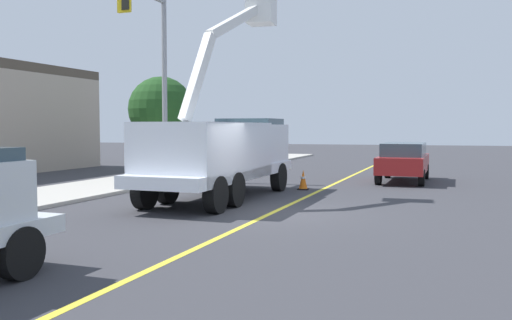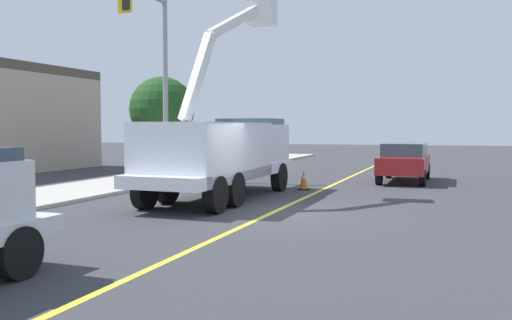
{
  "view_description": "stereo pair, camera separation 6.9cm",
  "coord_description": "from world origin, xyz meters",
  "px_view_note": "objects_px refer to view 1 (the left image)",
  "views": [
    {
      "loc": [
        -14.59,
        -3.53,
        2.38
      ],
      "look_at": [
        0.98,
        0.74,
        1.4
      ],
      "focal_mm": 38.26,
      "sensor_mm": 36.0,
      "label": 1
    },
    {
      "loc": [
        -14.57,
        -3.6,
        2.38
      ],
      "look_at": [
        0.98,
        0.74,
        1.4
      ],
      "focal_mm": 38.26,
      "sensor_mm": 36.0,
      "label": 2
    }
  ],
  "objects_px": {
    "traffic_cone_mid_front": "(303,180)",
    "utility_bucket_truck": "(222,150)",
    "traffic_signal_mast": "(138,36)",
    "passing_minivan": "(404,159)"
  },
  "relations": [
    {
      "from": "traffic_cone_mid_front",
      "to": "utility_bucket_truck",
      "type": "bearing_deg",
      "value": 146.91
    },
    {
      "from": "traffic_signal_mast",
      "to": "traffic_cone_mid_front",
      "type": "bearing_deg",
      "value": -85.41
    },
    {
      "from": "traffic_cone_mid_front",
      "to": "traffic_signal_mast",
      "type": "distance_m",
      "value": 8.66
    },
    {
      "from": "utility_bucket_truck",
      "to": "traffic_cone_mid_front",
      "type": "bearing_deg",
      "value": -33.09
    },
    {
      "from": "utility_bucket_truck",
      "to": "traffic_signal_mast",
      "type": "relative_size",
      "value": 0.94
    },
    {
      "from": "passing_minivan",
      "to": "traffic_signal_mast",
      "type": "relative_size",
      "value": 0.55
    },
    {
      "from": "traffic_cone_mid_front",
      "to": "traffic_signal_mast",
      "type": "bearing_deg",
      "value": 94.59
    },
    {
      "from": "passing_minivan",
      "to": "traffic_cone_mid_front",
      "type": "bearing_deg",
      "value": 138.36
    },
    {
      "from": "passing_minivan",
      "to": "traffic_signal_mast",
      "type": "xyz_separation_m",
      "value": [
        -4.66,
        10.25,
        5.0
      ]
    },
    {
      "from": "utility_bucket_truck",
      "to": "traffic_signal_mast",
      "type": "distance_m",
      "value": 6.8
    }
  ]
}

